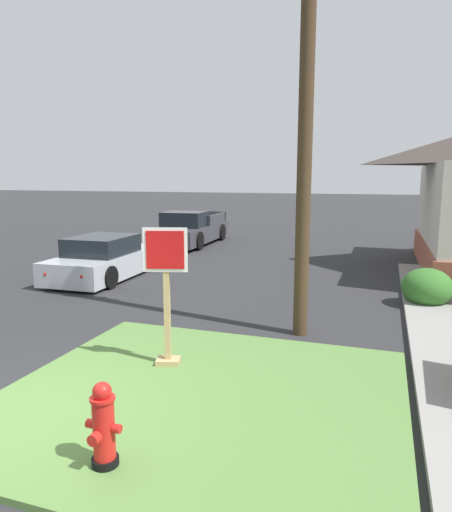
# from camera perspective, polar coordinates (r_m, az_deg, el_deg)

# --- Properties ---
(ground_plane) EXTENTS (160.00, 160.00, 0.00)m
(ground_plane) POSITION_cam_1_polar(r_m,az_deg,el_deg) (6.54, -24.17, -18.12)
(ground_plane) COLOR #2B2B2D
(grass_corner_patch) EXTENTS (5.28, 4.94, 0.08)m
(grass_corner_patch) POSITION_cam_1_polar(r_m,az_deg,el_deg) (6.55, -3.12, -16.81)
(grass_corner_patch) COLOR #567F3D
(grass_corner_patch) RESTS_ON ground
(fire_hydrant) EXTENTS (0.38, 0.34, 0.89)m
(fire_hydrant) POSITION_cam_1_polar(r_m,az_deg,el_deg) (5.10, -14.73, -19.49)
(fire_hydrant) COLOR black
(fire_hydrant) RESTS_ON grass_corner_patch
(stop_sign) EXTENTS (0.65, 0.37, 2.14)m
(stop_sign) POSITION_cam_1_polar(r_m,az_deg,el_deg) (7.19, -7.25, -5.45)
(stop_sign) COLOR tan
(stop_sign) RESTS_ON grass_corner_patch
(manhole_cover) EXTENTS (0.70, 0.70, 0.02)m
(manhole_cover) POSITION_cam_1_polar(r_m,az_deg,el_deg) (8.66, -11.35, -10.46)
(manhole_cover) COLOR black
(manhole_cover) RESTS_ON ground
(parked_sedan_silver) EXTENTS (2.03, 4.28, 1.25)m
(parked_sedan_silver) POSITION_cam_1_polar(r_m,az_deg,el_deg) (14.27, -14.50, -0.40)
(parked_sedan_silver) COLOR #ADB2B7
(parked_sedan_silver) RESTS_ON ground
(pickup_truck_charcoal) EXTENTS (2.27, 5.34, 1.48)m
(pickup_truck_charcoal) POSITION_cam_1_polar(r_m,az_deg,el_deg) (20.72, -4.44, 3.14)
(pickup_truck_charcoal) COLOR #38383D
(pickup_truck_charcoal) RESTS_ON ground
(utility_pole) EXTENTS (1.81, 0.27, 8.75)m
(utility_pole) POSITION_cam_1_polar(r_m,az_deg,el_deg) (8.79, 9.83, 20.47)
(utility_pole) COLOR #42301E
(utility_pole) RESTS_ON ground
(shrub_by_curb) EXTENTS (1.14, 1.14, 0.89)m
(shrub_by_curb) POSITION_cam_1_polar(r_m,az_deg,el_deg) (11.70, 23.34, -3.54)
(shrub_by_curb) COLOR #346C28
(shrub_by_curb) RESTS_ON ground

